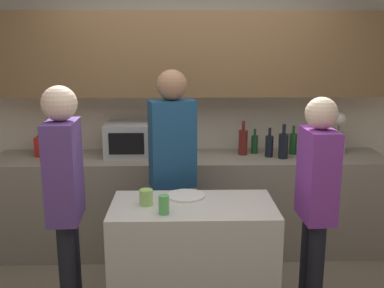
{
  "coord_description": "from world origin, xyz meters",
  "views": [
    {
      "loc": [
        -0.09,
        -2.6,
        1.94
      ],
      "look_at": [
        -0.01,
        0.44,
        1.24
      ],
      "focal_mm": 42.0,
      "sensor_mm": 36.0,
      "label": 1
    }
  ],
  "objects_px": {
    "bottle_2": "(269,146)",
    "person_right": "(316,195)",
    "person_center": "(173,161)",
    "potted_plant": "(338,133)",
    "bottle_0": "(243,142)",
    "microwave": "(134,139)",
    "person_left": "(65,191)",
    "cup_1": "(146,197)",
    "bottle_4": "(293,143)",
    "cup_0": "(164,205)",
    "bottle_5": "(307,145)",
    "toaster": "(51,146)",
    "plate_on_island": "(186,196)",
    "bottle_3": "(283,145)",
    "bottle_6": "(317,140)",
    "bottle_1": "(254,144)"
  },
  "relations": [
    {
      "from": "cup_1",
      "to": "bottle_2",
      "type": "bearing_deg",
      "value": 48.59
    },
    {
      "from": "toaster",
      "to": "bottle_5",
      "type": "distance_m",
      "value": 2.36
    },
    {
      "from": "cup_1",
      "to": "potted_plant",
      "type": "bearing_deg",
      "value": 36.98
    },
    {
      "from": "potted_plant",
      "to": "bottle_0",
      "type": "distance_m",
      "value": 0.9
    },
    {
      "from": "toaster",
      "to": "person_left",
      "type": "distance_m",
      "value": 1.39
    },
    {
      "from": "bottle_2",
      "to": "bottle_3",
      "type": "distance_m",
      "value": 0.13
    },
    {
      "from": "toaster",
      "to": "bottle_5",
      "type": "xyz_separation_m",
      "value": [
        2.36,
        -0.08,
        0.01
      ]
    },
    {
      "from": "bottle_2",
      "to": "person_center",
      "type": "relative_size",
      "value": 0.16
    },
    {
      "from": "bottle_0",
      "to": "person_right",
      "type": "distance_m",
      "value": 1.28
    },
    {
      "from": "microwave",
      "to": "person_right",
      "type": "relative_size",
      "value": 0.33
    },
    {
      "from": "bottle_1",
      "to": "bottle_5",
      "type": "relative_size",
      "value": 0.87
    },
    {
      "from": "bottle_2",
      "to": "person_center",
      "type": "bearing_deg",
      "value": -144.32
    },
    {
      "from": "microwave",
      "to": "potted_plant",
      "type": "height_order",
      "value": "potted_plant"
    },
    {
      "from": "bottle_2",
      "to": "cup_1",
      "type": "height_order",
      "value": "bottle_2"
    },
    {
      "from": "bottle_5",
      "to": "bottle_6",
      "type": "relative_size",
      "value": 0.82
    },
    {
      "from": "bottle_1",
      "to": "cup_1",
      "type": "xyz_separation_m",
      "value": [
        -0.92,
        -1.31,
        -0.05
      ]
    },
    {
      "from": "microwave",
      "to": "bottle_1",
      "type": "xyz_separation_m",
      "value": [
        1.13,
        0.03,
        -0.06
      ]
    },
    {
      "from": "plate_on_island",
      "to": "bottle_3",
      "type": "bearing_deg",
      "value": 47.34
    },
    {
      "from": "bottle_2",
      "to": "person_right",
      "type": "relative_size",
      "value": 0.17
    },
    {
      "from": "potted_plant",
      "to": "cup_0",
      "type": "height_order",
      "value": "potted_plant"
    },
    {
      "from": "bottle_2",
      "to": "cup_1",
      "type": "relative_size",
      "value": 2.59
    },
    {
      "from": "bottle_0",
      "to": "plate_on_island",
      "type": "relative_size",
      "value": 1.23
    },
    {
      "from": "bottle_0",
      "to": "cup_1",
      "type": "xyz_separation_m",
      "value": [
        -0.81,
        -1.26,
        -0.08
      ]
    },
    {
      "from": "bottle_0",
      "to": "cup_1",
      "type": "relative_size",
      "value": 3.06
    },
    {
      "from": "toaster",
      "to": "bottle_1",
      "type": "distance_m",
      "value": 1.9
    },
    {
      "from": "potted_plant",
      "to": "bottle_4",
      "type": "height_order",
      "value": "potted_plant"
    },
    {
      "from": "microwave",
      "to": "person_left",
      "type": "distance_m",
      "value": 1.35
    },
    {
      "from": "bottle_1",
      "to": "bottle_4",
      "type": "xyz_separation_m",
      "value": [
        0.35,
        -0.04,
        0.01
      ]
    },
    {
      "from": "bottle_4",
      "to": "cup_0",
      "type": "relative_size",
      "value": 2.27
    },
    {
      "from": "person_left",
      "to": "person_center",
      "type": "bearing_deg",
      "value": 128.1
    },
    {
      "from": "bottle_2",
      "to": "cup_1",
      "type": "distance_m",
      "value": 1.57
    },
    {
      "from": "bottle_5",
      "to": "person_center",
      "type": "distance_m",
      "value": 1.39
    },
    {
      "from": "toaster",
      "to": "bottle_0",
      "type": "height_order",
      "value": "bottle_0"
    },
    {
      "from": "potted_plant",
      "to": "bottle_6",
      "type": "height_order",
      "value": "potted_plant"
    },
    {
      "from": "bottle_0",
      "to": "bottle_5",
      "type": "bearing_deg",
      "value": -5.99
    },
    {
      "from": "potted_plant",
      "to": "cup_1",
      "type": "distance_m",
      "value": 2.14
    },
    {
      "from": "cup_0",
      "to": "cup_1",
      "type": "distance_m",
      "value": 0.2
    },
    {
      "from": "bottle_5",
      "to": "bottle_1",
      "type": "bearing_deg",
      "value": 166.34
    },
    {
      "from": "bottle_0",
      "to": "bottle_3",
      "type": "height_order",
      "value": "bottle_0"
    },
    {
      "from": "person_left",
      "to": "person_center",
      "type": "height_order",
      "value": "person_center"
    },
    {
      "from": "toaster",
      "to": "cup_1",
      "type": "height_order",
      "value": "toaster"
    },
    {
      "from": "bottle_2",
      "to": "person_center",
      "type": "xyz_separation_m",
      "value": [
        -0.87,
        -0.63,
        0.03
      ]
    },
    {
      "from": "plate_on_island",
      "to": "person_right",
      "type": "distance_m",
      "value": 0.88
    },
    {
      "from": "bottle_0",
      "to": "person_center",
      "type": "relative_size",
      "value": 0.18
    },
    {
      "from": "bottle_4",
      "to": "potted_plant",
      "type": "bearing_deg",
      "value": 1.68
    },
    {
      "from": "toaster",
      "to": "cup_0",
      "type": "height_order",
      "value": "toaster"
    },
    {
      "from": "toaster",
      "to": "plate_on_island",
      "type": "height_order",
      "value": "toaster"
    },
    {
      "from": "bottle_0",
      "to": "bottle_3",
      "type": "xyz_separation_m",
      "value": [
        0.34,
        -0.15,
        -0.0
      ]
    },
    {
      "from": "plate_on_island",
      "to": "bottle_2",
      "type": "bearing_deg",
      "value": 52.93
    },
    {
      "from": "microwave",
      "to": "person_left",
      "type": "xyz_separation_m",
      "value": [
        -0.31,
        -1.31,
        -0.06
      ]
    }
  ]
}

